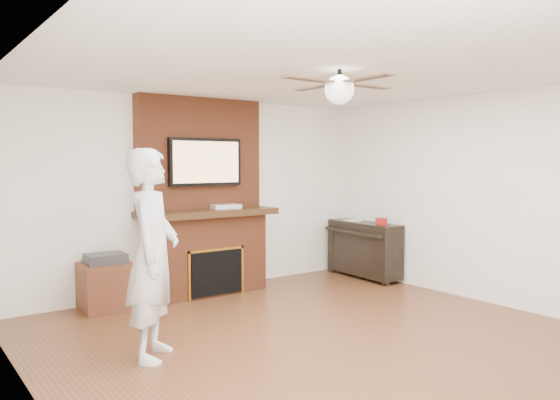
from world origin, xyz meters
TOP-DOWN VIEW (x-y plane):
  - room_shell at (0.00, 0.00)m, footprint 5.36×5.86m
  - fireplace at (0.00, 2.55)m, footprint 1.78×0.64m
  - tv at (0.00, 2.50)m, footprint 1.00×0.08m
  - ceiling_fan at (-0.00, 0.00)m, footprint 1.21×1.21m
  - person at (-1.48, 0.71)m, footprint 0.75×0.79m
  - side_table at (-1.30, 2.48)m, footprint 0.58×0.58m
  - piano at (2.30, 1.99)m, footprint 0.51×1.25m
  - cable_box at (0.26, 2.45)m, footprint 0.39×0.24m
  - candle_orange at (-0.19, 2.34)m, footprint 0.07×0.07m
  - candle_green at (0.05, 2.32)m, footprint 0.07×0.07m
  - candle_blue at (0.21, 2.35)m, footprint 0.06×0.06m

SIDE VIEW (x-z plane):
  - candle_blue at x=0.21m, z-range 0.00..0.07m
  - candle_green at x=0.05m, z-range 0.00..0.10m
  - candle_orange at x=-0.19m, z-range 0.00..0.11m
  - side_table at x=-1.30m, z-range -0.03..0.62m
  - piano at x=2.30m, z-range -0.02..0.88m
  - person at x=-1.48m, z-range 0.00..1.80m
  - fireplace at x=0.00m, z-range -0.25..2.25m
  - cable_box at x=0.26m, z-range 1.08..1.13m
  - room_shell at x=0.00m, z-range -0.18..2.68m
  - tv at x=0.00m, z-range 1.38..1.98m
  - ceiling_fan at x=0.00m, z-range 2.18..2.49m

